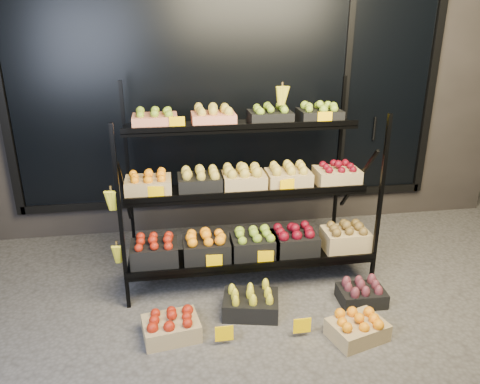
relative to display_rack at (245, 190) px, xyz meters
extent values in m
plane|color=#514F4C|center=(0.01, -0.60, -0.79)|extent=(24.00, 24.00, 0.00)
cube|color=#2D2826|center=(0.01, 2.00, 0.96)|extent=(6.00, 2.00, 3.50)
cube|color=black|center=(0.01, 0.98, 0.76)|extent=(4.20, 0.04, 2.40)
cube|color=black|center=(0.01, 0.96, -0.45)|extent=(4.30, 0.06, 0.08)
cube|color=black|center=(-2.14, 0.96, 0.76)|extent=(0.08, 0.06, 2.50)
cube|color=black|center=(2.16, 0.96, 0.76)|extent=(0.08, 0.06, 2.50)
cube|color=black|center=(1.21, 0.96, 0.76)|extent=(0.06, 0.06, 2.50)
cylinder|color=black|center=(1.56, 0.93, 0.26)|extent=(0.02, 0.02, 0.25)
cube|color=black|center=(-1.02, -0.42, -0.04)|extent=(0.03, 0.03, 1.50)
cube|color=black|center=(1.03, -0.42, -0.04)|extent=(0.03, 0.03, 1.50)
cube|color=black|center=(-1.02, 0.55, 0.04)|extent=(0.03, 0.03, 1.66)
cube|color=black|center=(1.03, 0.55, 0.04)|extent=(0.03, 0.03, 1.66)
cube|color=black|center=(0.01, -0.25, -0.52)|extent=(2.05, 0.42, 0.03)
cube|color=black|center=(0.01, -0.45, -0.49)|extent=(2.05, 0.02, 0.05)
cube|color=black|center=(0.01, 0.05, -0.02)|extent=(2.05, 0.40, 0.03)
cube|color=black|center=(0.01, -0.14, 0.01)|extent=(2.05, 0.02, 0.05)
cube|color=black|center=(0.01, 0.35, 0.48)|extent=(2.05, 0.40, 0.03)
cube|color=black|center=(0.01, 0.16, 0.51)|extent=(2.05, 0.02, 0.05)
cube|color=tan|center=(-0.73, 0.35, 0.55)|extent=(0.38, 0.28, 0.11)
ellipsoid|color=#89AC2B|center=(-0.73, 0.35, 0.63)|extent=(0.32, 0.24, 0.07)
cube|color=tan|center=(-0.23, 0.35, 0.55)|extent=(0.38, 0.28, 0.11)
ellipsoid|color=gold|center=(-0.23, 0.35, 0.63)|extent=(0.32, 0.24, 0.07)
cube|color=black|center=(0.28, 0.35, 0.55)|extent=(0.38, 0.28, 0.11)
ellipsoid|color=#89AC2B|center=(0.28, 0.35, 0.63)|extent=(0.32, 0.24, 0.07)
cube|color=black|center=(0.74, 0.35, 0.55)|extent=(0.38, 0.28, 0.11)
ellipsoid|color=#89AC2B|center=(0.74, 0.35, 0.63)|extent=(0.32, 0.24, 0.07)
cube|color=tan|center=(-0.82, 0.05, 0.06)|extent=(0.38, 0.28, 0.14)
ellipsoid|color=orange|center=(-0.82, 0.05, 0.16)|extent=(0.32, 0.24, 0.07)
cube|color=black|center=(-0.38, 0.05, 0.06)|extent=(0.38, 0.28, 0.14)
ellipsoid|color=gold|center=(-0.38, 0.05, 0.16)|extent=(0.32, 0.24, 0.07)
cube|color=tan|center=(-0.01, 0.05, 0.06)|extent=(0.38, 0.28, 0.14)
ellipsoid|color=gold|center=(-0.01, 0.05, 0.16)|extent=(0.32, 0.24, 0.07)
cube|color=tan|center=(0.39, 0.05, 0.06)|extent=(0.38, 0.28, 0.14)
ellipsoid|color=gold|center=(0.39, 0.05, 0.16)|extent=(0.32, 0.24, 0.07)
cube|color=tan|center=(0.83, 0.05, 0.06)|extent=(0.38, 0.28, 0.14)
ellipsoid|color=#610713|center=(0.83, 0.05, 0.16)|extent=(0.32, 0.24, 0.07)
cube|color=black|center=(-0.79, -0.25, -0.42)|extent=(0.38, 0.28, 0.18)
ellipsoid|color=#AA150C|center=(-0.79, -0.25, -0.30)|extent=(0.32, 0.24, 0.07)
cube|color=black|center=(-0.37, -0.25, -0.42)|extent=(0.38, 0.28, 0.18)
ellipsoid|color=orange|center=(-0.37, -0.25, -0.30)|extent=(0.32, 0.24, 0.07)
cube|color=black|center=(0.03, -0.25, -0.42)|extent=(0.38, 0.28, 0.18)
ellipsoid|color=#89AC2B|center=(0.03, -0.25, -0.30)|extent=(0.32, 0.24, 0.07)
cube|color=black|center=(0.38, -0.25, -0.42)|extent=(0.38, 0.28, 0.18)
ellipsoid|color=#610713|center=(0.38, -0.25, -0.30)|extent=(0.32, 0.24, 0.07)
cube|color=tan|center=(0.84, -0.25, -0.42)|extent=(0.38, 0.28, 0.18)
ellipsoid|color=brown|center=(0.84, -0.25, -0.30)|extent=(0.32, 0.24, 0.07)
ellipsoid|color=yellow|center=(-1.07, -0.40, 0.22)|extent=(0.14, 0.08, 0.22)
ellipsoid|color=yellow|center=(-1.07, -0.40, -0.23)|extent=(0.14, 0.08, 0.22)
ellipsoid|color=yellow|center=(0.36, 0.25, 0.84)|extent=(0.14, 0.08, 0.22)
cube|color=#FFC200|center=(-0.75, -0.10, 0.05)|extent=(0.13, 0.01, 0.12)
cube|color=#FFC200|center=(0.34, -0.10, 0.05)|extent=(0.13, 0.01, 0.12)
cube|color=#FFC200|center=(0.74, 0.20, 0.55)|extent=(0.13, 0.01, 0.12)
cube|color=#FFC200|center=(-0.55, 0.20, 0.55)|extent=(0.13, 0.01, 0.12)
cube|color=#FFC200|center=(-0.32, -0.40, -0.45)|extent=(0.13, 0.01, 0.12)
cube|color=#FFC200|center=(0.10, -0.40, -0.45)|extent=(0.13, 0.01, 0.12)
cube|color=#FFC200|center=(-0.32, -1.00, -0.73)|extent=(0.13, 0.01, 0.12)
cube|color=#FFC200|center=(0.25, -1.00, -0.73)|extent=(0.13, 0.01, 0.12)
cube|color=tan|center=(-0.69, -0.84, -0.72)|extent=(0.44, 0.35, 0.14)
ellipsoid|color=#AA150C|center=(-0.69, -0.84, -0.62)|extent=(0.37, 0.29, 0.07)
cube|color=black|center=(-0.06, -0.65, -0.71)|extent=(0.48, 0.40, 0.15)
ellipsoid|color=yellow|center=(-0.06, -0.65, -0.61)|extent=(0.41, 0.34, 0.07)
cube|color=tan|center=(0.64, -1.07, -0.72)|extent=(0.45, 0.38, 0.13)
ellipsoid|color=orange|center=(0.64, -1.07, -0.62)|extent=(0.38, 0.32, 0.07)
cube|color=black|center=(0.85, -0.65, -0.73)|extent=(0.37, 0.28, 0.12)
ellipsoid|color=maroon|center=(0.85, -0.65, -0.63)|extent=(0.31, 0.23, 0.07)
camera|label=1|loc=(-0.63, -3.69, 1.42)|focal=35.00mm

